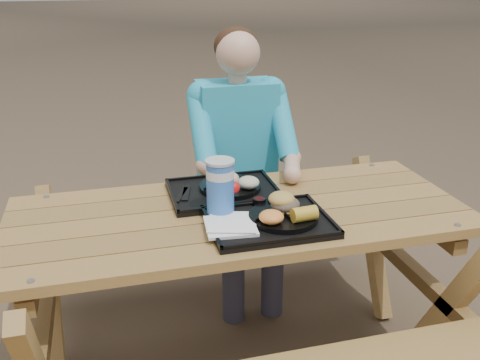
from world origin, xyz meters
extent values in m
cube|color=black|center=(0.07, -0.15, 0.76)|extent=(0.45, 0.35, 0.02)
cube|color=black|center=(-0.03, 0.17, 0.76)|extent=(0.45, 0.35, 0.02)
cylinder|color=black|center=(0.13, -0.16, 0.78)|extent=(0.26, 0.26, 0.02)
cylinder|color=black|center=(0.00, 0.18, 0.78)|extent=(0.26, 0.26, 0.02)
cube|color=white|center=(-0.08, -0.17, 0.78)|extent=(0.19, 0.19, 0.02)
cylinder|color=blue|center=(-0.09, -0.06, 0.87)|extent=(0.10, 0.10, 0.21)
cylinder|color=black|center=(0.07, -0.02, 0.79)|extent=(0.05, 0.05, 0.03)
cylinder|color=gold|center=(0.13, -0.03, 0.78)|extent=(0.05, 0.05, 0.03)
ellipsoid|color=#FF9F43|center=(0.06, -0.21, 0.81)|extent=(0.09, 0.09, 0.05)
cube|color=black|center=(-0.19, 0.17, 0.77)|extent=(0.06, 0.16, 0.01)
ellipsoid|color=#45180D|center=(-0.05, 0.12, 0.81)|extent=(0.09, 0.09, 0.04)
ellipsoid|color=beige|center=(0.07, 0.12, 0.82)|extent=(0.09, 0.09, 0.05)
camera|label=1|loc=(-0.49, -1.85, 1.64)|focal=40.00mm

